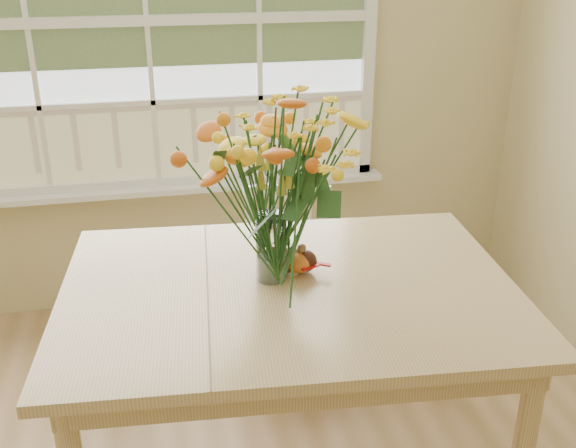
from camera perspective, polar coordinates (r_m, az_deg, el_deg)
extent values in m
cube|color=#D2C486|center=(3.52, -11.63, 13.36)|extent=(4.00, 0.02, 2.70)
cube|color=silver|center=(3.48, -11.90, 16.55)|extent=(2.20, 0.00, 1.60)
cube|color=white|center=(3.63, -10.76, 2.87)|extent=(2.42, 0.12, 0.03)
cube|color=tan|center=(2.33, 0.10, -5.62)|extent=(1.63, 1.23, 0.04)
cube|color=tan|center=(2.36, 0.10, -7.10)|extent=(1.50, 1.10, 0.10)
cylinder|color=tan|center=(2.95, -14.57, -8.94)|extent=(0.07, 0.07, 0.79)
cylinder|color=tan|center=(3.07, 11.83, -7.29)|extent=(0.07, 0.07, 0.79)
cube|color=white|center=(3.14, -0.04, -5.75)|extent=(0.46, 0.44, 0.05)
cube|color=white|center=(3.18, -0.11, -0.84)|extent=(0.40, 0.11, 0.45)
cylinder|color=white|center=(3.13, -2.82, -10.47)|extent=(0.03, 0.03, 0.39)
cylinder|color=white|center=(3.38, -2.73, -7.73)|extent=(0.03, 0.03, 0.39)
cylinder|color=white|center=(3.14, 2.88, -10.39)|extent=(0.03, 0.03, 0.39)
cylinder|color=white|center=(3.38, 2.52, -7.66)|extent=(0.03, 0.03, 0.39)
cylinder|color=white|center=(2.31, -1.43, -1.97)|extent=(0.11, 0.11, 0.24)
ellipsoid|color=#D35718|center=(2.38, 0.98, -3.32)|extent=(0.10, 0.10, 0.08)
cylinder|color=#CCB78C|center=(2.41, 0.12, -3.87)|extent=(0.08, 0.08, 0.01)
ellipsoid|color=brown|center=(2.39, 0.12, -2.92)|extent=(0.11, 0.10, 0.08)
ellipsoid|color=#38160F|center=(2.39, 1.41, -3.23)|extent=(0.09, 0.09, 0.08)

